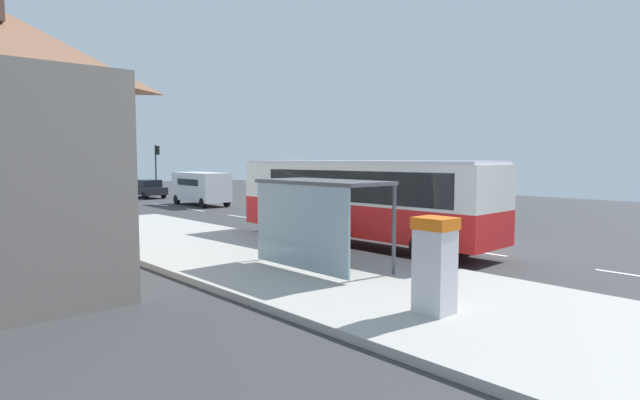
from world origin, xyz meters
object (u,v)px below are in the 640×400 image
at_px(sedan_near, 146,188).
at_px(traffic_light_far_side, 55,161).
at_px(white_van, 201,186).
at_px(traffic_light_near_side, 157,161).
at_px(ticket_machine, 435,264).
at_px(traffic_light_median, 94,155).
at_px(recycling_bin_orange, 318,236).
at_px(bus, 359,197).
at_px(bus_shelter, 314,201).
at_px(recycling_bin_yellow, 304,233).
at_px(recycling_bin_blue, 280,229).
at_px(recycling_bin_red, 292,231).

height_order(sedan_near, traffic_light_far_side, traffic_light_far_side).
xyz_separation_m(white_van, traffic_light_far_side, (-5.30, 14.84, 1.74)).
bearing_deg(sedan_near, traffic_light_near_side, 56.37).
bearing_deg(traffic_light_near_side, ticket_machine, -107.70).
height_order(ticket_machine, traffic_light_median, traffic_light_median).
distance_m(white_van, recycling_bin_orange, 20.31).
bearing_deg(bus, bus_shelter, -150.01).
height_order(bus, traffic_light_far_side, traffic_light_far_side).
xyz_separation_m(recycling_bin_yellow, bus_shelter, (-2.21, -3.00, 1.44)).
distance_m(recycling_bin_orange, recycling_bin_yellow, 0.70).
xyz_separation_m(recycling_bin_blue, traffic_light_near_side, (9.71, 31.20, 2.38)).
xyz_separation_m(ticket_machine, recycling_bin_red, (3.15, 8.38, -0.52)).
bearing_deg(bus, ticket_machine, -127.32).
height_order(ticket_machine, recycling_bin_red, ticket_machine).
bearing_deg(sedan_near, traffic_light_median, 106.53).
xyz_separation_m(sedan_near, traffic_light_near_side, (3.21, 4.82, 2.25)).
distance_m(sedan_near, bus_shelter, 32.01).
distance_m(bus, traffic_light_far_side, 33.74).
height_order(bus, traffic_light_near_side, traffic_light_near_side).
distance_m(recycling_bin_blue, traffic_light_near_side, 32.76).
bearing_deg(sedan_near, traffic_light_far_side, 133.84).
bearing_deg(ticket_machine, recycling_bin_blue, 70.87).
xyz_separation_m(recycling_bin_orange, traffic_light_near_side, (9.71, 33.30, 2.38)).
xyz_separation_m(traffic_light_far_side, traffic_light_median, (3.49, 0.80, 0.52)).
distance_m(sedan_near, recycling_bin_blue, 27.17).
bearing_deg(sedan_near, recycling_bin_yellow, -103.17).
xyz_separation_m(bus, white_van, (3.91, 18.85, -0.50)).
height_order(sedan_near, bus_shelter, bus_shelter).
bearing_deg(bus, recycling_bin_blue, 145.84).
relative_size(white_van, ticket_machine, 2.72).
relative_size(sedan_near, traffic_light_near_side, 0.97).
distance_m(white_van, sedan_near, 9.24).
relative_size(sedan_near, traffic_light_median, 0.81).
relative_size(white_van, sedan_near, 1.20).
distance_m(white_van, bus_shelter, 23.23).
bearing_deg(bus_shelter, recycling_bin_yellow, 53.59).
height_order(white_van, ticket_machine, white_van).
relative_size(traffic_light_near_side, traffic_light_far_side, 0.99).
height_order(recycling_bin_red, traffic_light_median, traffic_light_median).
relative_size(recycling_bin_orange, traffic_light_far_side, 0.21).
bearing_deg(recycling_bin_yellow, ticket_machine, -112.30).
xyz_separation_m(sedan_near, traffic_light_median, (-1.91, 6.42, 2.81)).
bearing_deg(recycling_bin_red, traffic_light_far_side, 88.07).
relative_size(bus, traffic_light_far_side, 2.41).
distance_m(recycling_bin_orange, recycling_bin_red, 1.40).
relative_size(ticket_machine, recycling_bin_blue, 2.04).
bearing_deg(recycling_bin_orange, bus_shelter, -133.89).
xyz_separation_m(recycling_bin_yellow, recycling_bin_red, (0.00, 0.70, 0.00)).
xyz_separation_m(recycling_bin_red, bus_shelter, (-2.21, -3.70, 1.44)).
bearing_deg(traffic_light_median, traffic_light_far_side, -167.09).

